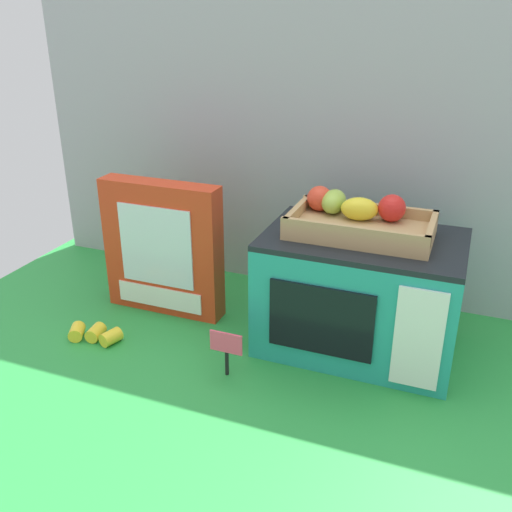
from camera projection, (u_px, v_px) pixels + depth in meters
The scene contains 7 objects.
ground_plane at pixel (295, 329), 1.35m from camera, with size 1.70×1.70×0.00m, color green.
display_back_panel at pixel (330, 151), 1.41m from camera, with size 1.61×0.03×0.74m, color #A0A3A8.
toy_microwave at pixel (360, 293), 1.23m from camera, with size 0.41×0.27×0.26m.
food_groups_crate at pixel (357, 220), 1.19m from camera, with size 0.29×0.18×0.08m.
cookie_set_box at pixel (163, 248), 1.38m from camera, with size 0.30×0.06×0.33m.
price_sign at pixel (226, 347), 1.16m from camera, with size 0.07×0.01×0.10m.
loose_toy_banana at pixel (94, 334), 1.30m from camera, with size 0.13×0.06×0.03m.
Camera 1 is at (0.34, -1.12, 0.70)m, focal length 40.15 mm.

